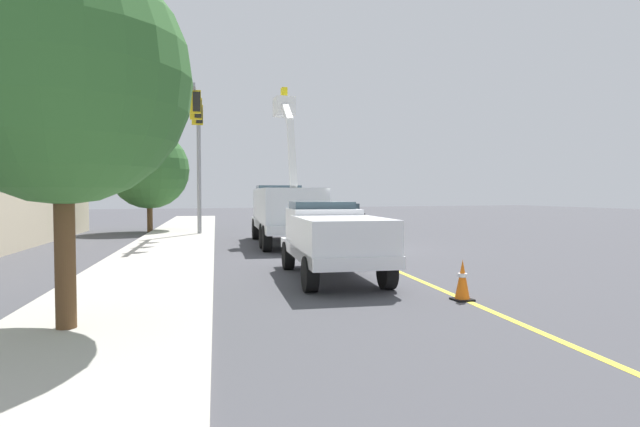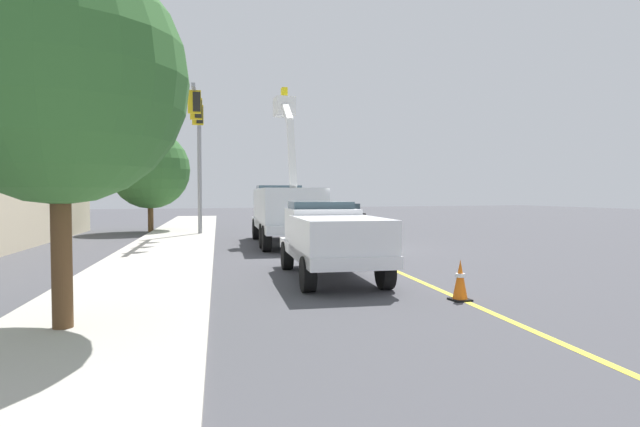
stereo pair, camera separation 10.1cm
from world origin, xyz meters
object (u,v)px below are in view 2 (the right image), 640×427
at_px(utility_bucket_truck, 285,208).
at_px(traffic_signal_mast, 198,132).
at_px(service_pickup_truck, 331,237).
at_px(traffic_cone_leading, 460,280).
at_px(traffic_cone_mid_front, 307,229).
at_px(passing_minivan, 340,215).

distance_m(utility_bucket_truck, traffic_signal_mast, 6.40).
relative_size(utility_bucket_truck, traffic_signal_mast, 1.10).
bearing_deg(service_pickup_truck, traffic_cone_leading, -155.79).
bearing_deg(traffic_cone_mid_front, service_pickup_truck, 165.15).
bearing_deg(traffic_signal_mast, service_pickup_truck, -171.05).
distance_m(utility_bucket_truck, service_pickup_truck, 9.68).
xyz_separation_m(service_pickup_truck, traffic_cone_mid_front, (13.03, -3.45, -0.71)).
relative_size(utility_bucket_truck, traffic_cone_mid_front, 10.10).
distance_m(utility_bucket_truck, passing_minivan, 9.08).
relative_size(service_pickup_truck, traffic_cone_mid_front, 6.97).
xyz_separation_m(passing_minivan, traffic_cone_leading, (-20.42, 5.17, -0.54)).
distance_m(traffic_cone_leading, traffic_cone_mid_front, 16.75).
bearing_deg(service_pickup_truck, utility_bucket_truck, -7.90).
xyz_separation_m(utility_bucket_truck, traffic_cone_leading, (-13.21, -0.30, -1.18)).
bearing_deg(passing_minivan, traffic_cone_mid_front, 138.35).
relative_size(passing_minivan, traffic_cone_leading, 5.66).
height_order(service_pickup_truck, traffic_cone_mid_front, service_pickup_truck).
bearing_deg(traffic_signal_mast, traffic_cone_mid_front, -94.41).
relative_size(passing_minivan, traffic_signal_mast, 0.65).
xyz_separation_m(service_pickup_truck, traffic_cone_leading, (-3.63, -1.63, -0.68)).
bearing_deg(passing_minivan, traffic_cone_leading, 165.78).
height_order(traffic_cone_mid_front, traffic_signal_mast, traffic_signal_mast).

